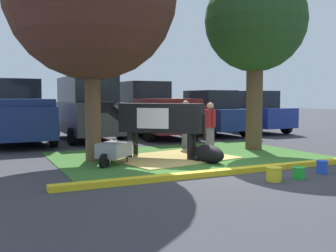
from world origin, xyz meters
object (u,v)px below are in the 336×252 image
at_px(shade_tree_right, 256,23).
at_px(person_visitor_near, 210,126).
at_px(bucket_green, 299,173).
at_px(suv_dark_grey, 87,108).
at_px(pickup_truck_black, 16,113).
at_px(sedan_red, 210,113).
at_px(sedan_blue, 252,112).
at_px(bucket_yellow, 274,174).
at_px(person_handler, 186,123).
at_px(wheelbarrow, 113,150).
at_px(calf_lying, 208,154).
at_px(pickup_truck_maroon, 152,111).
at_px(bucket_blue, 322,167).
at_px(cow_holstein, 158,118).

relative_size(shade_tree_right, person_visitor_near, 3.72).
height_order(bucket_green, suv_dark_grey, suv_dark_grey).
relative_size(pickup_truck_black, sedan_red, 1.23).
distance_m(bucket_green, sedan_blue, 11.29).
bearing_deg(person_visitor_near, pickup_truck_black, 133.80).
height_order(bucket_yellow, sedan_red, sedan_red).
relative_size(shade_tree_right, person_handler, 3.60).
xyz_separation_m(wheelbarrow, pickup_truck_black, (-1.79, 6.21, 0.73)).
bearing_deg(wheelbarrow, sedan_blue, 34.45).
xyz_separation_m(shade_tree_right, bucket_yellow, (-2.66, -4.11, -3.95)).
xyz_separation_m(sedan_red, sedan_blue, (2.61, 0.31, 0.00)).
bearing_deg(calf_lying, wheelbarrow, 163.29).
bearing_deg(pickup_truck_maroon, bucket_yellow, -98.27).
bearing_deg(suv_dark_grey, pickup_truck_maroon, 3.36).
height_order(bucket_blue, pickup_truck_black, pickup_truck_black).
bearing_deg(pickup_truck_black, calf_lying, -59.16).
height_order(person_handler, bucket_blue, person_handler).
bearing_deg(bucket_blue, cow_holstein, 123.58).
bearing_deg(pickup_truck_maroon, person_handler, -98.66).
distance_m(calf_lying, wheelbarrow, 2.45).
xyz_separation_m(person_visitor_near, pickup_truck_maroon, (0.42, 5.47, 0.28)).
bearing_deg(sedan_blue, bucket_green, -122.51).
height_order(pickup_truck_black, suv_dark_grey, suv_dark_grey).
xyz_separation_m(person_handler, bucket_yellow, (-0.73, -5.22, -0.71)).
xyz_separation_m(calf_lying, bucket_yellow, (0.06, -2.52, -0.08)).
xyz_separation_m(shade_tree_right, cow_holstein, (-3.57, -0.30, -2.97)).
distance_m(wheelbarrow, bucket_blue, 4.97).
bearing_deg(cow_holstein, bucket_blue, -56.42).
bearing_deg(wheelbarrow, calf_lying, -16.71).
relative_size(person_visitor_near, pickup_truck_maroon, 0.29).
xyz_separation_m(person_visitor_near, suv_dark_grey, (-2.51, 5.30, 0.44)).
bearing_deg(person_visitor_near, sedan_red, 58.52).
relative_size(person_handler, pickup_truck_black, 0.30).
bearing_deg(person_visitor_near, pickup_truck_maroon, 85.57).
distance_m(wheelbarrow, suv_dark_grey, 6.27).
height_order(sedan_red, sedan_blue, same).
distance_m(cow_holstein, suv_dark_grey, 5.60).
xyz_separation_m(pickup_truck_black, suv_dark_grey, (2.64, -0.07, 0.16)).
distance_m(person_visitor_near, bucket_green, 4.19).
xyz_separation_m(shade_tree_right, calf_lying, (-2.72, -1.59, -3.87)).
xyz_separation_m(person_handler, person_visitor_near, (0.23, -1.16, -0.03)).
bearing_deg(bucket_green, cow_holstein, 111.69).
distance_m(shade_tree_right, person_handler, 3.93).
height_order(person_visitor_near, wheelbarrow, person_visitor_near).
height_order(cow_holstein, bucket_yellow, cow_holstein).
xyz_separation_m(person_handler, bucket_green, (-0.11, -5.27, -0.73)).
bearing_deg(bucket_green, suv_dark_grey, 102.98).
bearing_deg(shade_tree_right, bucket_blue, -106.22).
height_order(shade_tree_right, cow_holstein, shade_tree_right).
relative_size(bucket_green, sedan_red, 0.06).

